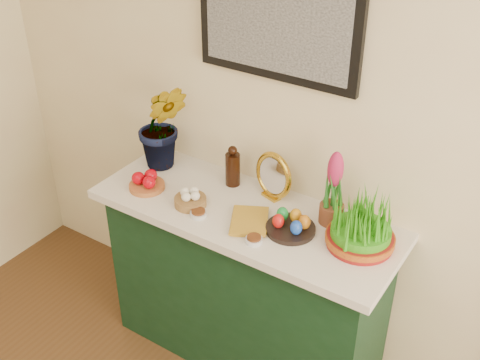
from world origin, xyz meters
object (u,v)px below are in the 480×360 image
object	(u,v)px
mirror	(273,176)
sideboard	(246,288)
wheatgrass_sabzeh	(362,225)
book	(231,220)
hyacinth_green	(162,112)

from	to	relation	value
mirror	sideboard	bearing A→B (deg)	-105.61
sideboard	wheatgrass_sabzeh	distance (m)	0.77
sideboard	book	xyz separation A→B (m)	(-0.00, -0.12, 0.48)
hyacinth_green	wheatgrass_sabzeh	xyz separation A→B (m)	(1.06, -0.06, -0.19)
mirror	wheatgrass_sabzeh	bearing A→B (deg)	-13.87
mirror	book	size ratio (longest dim) A/B	1.09
sideboard	wheatgrass_sabzeh	size ratio (longest dim) A/B	4.61
sideboard	book	world-z (taller)	book
sideboard	wheatgrass_sabzeh	bearing A→B (deg)	4.28
wheatgrass_sabzeh	book	bearing A→B (deg)	-163.45
mirror	wheatgrass_sabzeh	size ratio (longest dim) A/B	0.80
hyacinth_green	mirror	bearing A→B (deg)	-27.48
hyacinth_green	wheatgrass_sabzeh	size ratio (longest dim) A/B	2.07
mirror	hyacinth_green	bearing A→B (deg)	-174.73
book	wheatgrass_sabzeh	size ratio (longest dim) A/B	0.73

